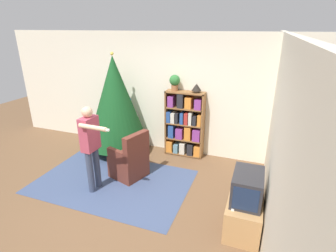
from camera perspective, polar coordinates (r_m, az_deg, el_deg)
ground_plane at (r=4.54m, az=-11.28°, el=-15.85°), size 14.00×14.00×0.00m
wall_back at (r=5.82m, az=-0.85°, el=7.09°), size 8.00×0.10×2.60m
wall_right at (r=3.36m, az=23.00°, el=-5.30°), size 0.10×8.00×2.60m
area_rug at (r=5.05m, az=-11.83°, el=-11.70°), size 2.78×1.81×0.01m
bookshelf at (r=5.65m, az=3.63°, el=0.06°), size 0.83×0.27×1.43m
tv_stand at (r=4.00m, az=16.20°, el=-17.87°), size 0.47×0.83×0.47m
television at (r=3.75m, az=16.89°, el=-12.60°), size 0.39×0.59×0.41m
game_remote at (r=3.66m, az=13.99°, el=-16.86°), size 0.04×0.12×0.02m
christmas_tree at (r=5.74m, az=-11.37°, el=5.23°), size 1.35×1.35×2.21m
armchair at (r=5.00m, az=-8.28°, el=-7.56°), size 0.71×0.71×0.92m
standing_person at (r=4.51m, az=-16.41°, el=-3.54°), size 0.62×0.49×1.51m
potted_plant at (r=5.46m, az=1.47°, el=9.64°), size 0.22×0.22×0.33m
table_lamp at (r=5.35m, az=6.23°, el=8.32°), size 0.20×0.20×0.18m
book_pile_near_tree at (r=5.63m, az=-9.27°, el=-7.56°), size 0.21×0.16×0.07m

